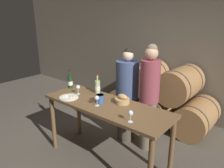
% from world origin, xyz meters
% --- Properties ---
extents(ground_plane, '(10.00, 10.00, 0.00)m').
position_xyz_m(ground_plane, '(0.00, 0.00, 0.00)').
color(ground_plane, '#564F44').
extents(stone_wall_back, '(10.00, 0.12, 3.20)m').
position_xyz_m(stone_wall_back, '(0.00, 2.21, 1.60)').
color(stone_wall_back, '#706656').
rests_on(stone_wall_back, ground_plane).
extents(barrel_stack, '(2.06, 0.90, 1.18)m').
position_xyz_m(barrel_stack, '(0.00, 1.64, 0.53)').
color(barrel_stack, '#9E7042').
rests_on(barrel_stack, ground_plane).
extents(tasting_table, '(1.86, 0.66, 0.92)m').
position_xyz_m(tasting_table, '(0.00, 0.00, 0.80)').
color(tasting_table, brown).
rests_on(tasting_table, ground_plane).
extents(person_left, '(0.37, 0.37, 1.58)m').
position_xyz_m(person_left, '(-0.15, 0.70, 0.79)').
color(person_left, '#4C4238').
rests_on(person_left, ground_plane).
extents(person_right, '(0.30, 0.30, 1.68)m').
position_xyz_m(person_right, '(0.27, 0.70, 0.87)').
color(person_right, '#756651').
rests_on(person_right, ground_plane).
extents(wine_bottle_red, '(0.08, 0.08, 0.31)m').
position_xyz_m(wine_bottle_red, '(-0.88, 0.13, 1.03)').
color(wine_bottle_red, '#193819').
rests_on(wine_bottle_red, tasting_table).
extents(wine_bottle_white, '(0.08, 0.08, 0.31)m').
position_xyz_m(wine_bottle_white, '(-0.37, 0.23, 1.03)').
color(wine_bottle_white, '#ADBC7F').
rests_on(wine_bottle_white, tasting_table).
extents(blue_crock, '(0.12, 0.12, 0.12)m').
position_xyz_m(blue_crock, '(-0.08, -0.02, 0.99)').
color(blue_crock, '#335693').
rests_on(blue_crock, tasting_table).
extents(bread_basket, '(0.20, 0.20, 0.13)m').
position_xyz_m(bread_basket, '(0.16, 0.16, 0.97)').
color(bread_basket, tan).
rests_on(bread_basket, tasting_table).
extents(cheese_plate, '(0.28, 0.28, 0.04)m').
position_xyz_m(cheese_plate, '(-0.56, -0.18, 0.93)').
color(cheese_plate, white).
rests_on(cheese_plate, tasting_table).
extents(wine_glass_far_left, '(0.06, 0.06, 0.14)m').
position_xyz_m(wine_glass_far_left, '(-0.57, 0.02, 1.03)').
color(wine_glass_far_left, white).
rests_on(wine_glass_far_left, tasting_table).
extents(wine_glass_left, '(0.06, 0.06, 0.14)m').
position_xyz_m(wine_glass_left, '(-0.05, -0.12, 1.03)').
color(wine_glass_left, white).
rests_on(wine_glass_left, tasting_table).
extents(wine_glass_center, '(0.06, 0.06, 0.14)m').
position_xyz_m(wine_glass_center, '(0.55, -0.21, 1.03)').
color(wine_glass_center, white).
rests_on(wine_glass_center, tasting_table).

